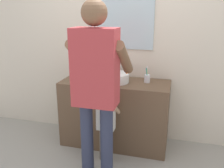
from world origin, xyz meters
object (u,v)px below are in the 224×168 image
object	(u,v)px
soap_bottle	(94,73)
child_toddler	(106,119)
toothbrush_cup	(147,78)
adult_parent	(96,79)

from	to	relation	value
soap_bottle	child_toddler	size ratio (longest dim) A/B	0.19
toothbrush_cup	child_toddler	world-z (taller)	toothbrush_cup
soap_bottle	adult_parent	xyz separation A→B (m)	(0.30, -0.80, 0.16)
toothbrush_cup	child_toddler	bearing A→B (deg)	-129.48
soap_bottle	child_toddler	distance (m)	0.68
toothbrush_cup	child_toddler	xyz separation A→B (m)	(-0.38, -0.47, -0.38)
child_toddler	soap_bottle	bearing A→B (deg)	122.29
soap_bottle	toothbrush_cup	bearing A→B (deg)	-0.56
toothbrush_cup	adult_parent	size ratio (longest dim) A/B	0.12
adult_parent	child_toddler	bearing A→B (deg)	90.96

